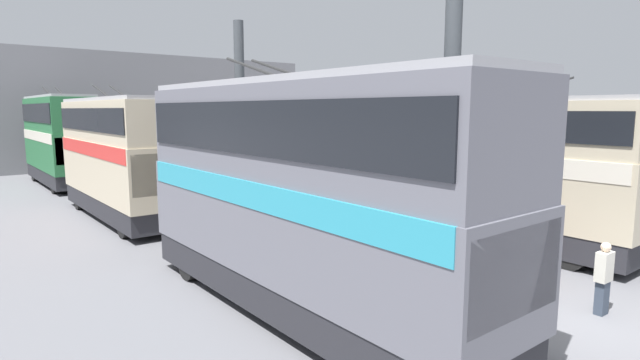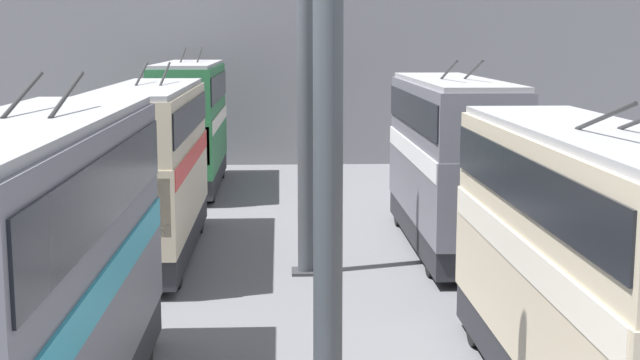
{
  "view_description": "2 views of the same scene",
  "coord_description": "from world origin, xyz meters",
  "views": [
    {
      "loc": [
        -4.33,
        10.79,
        4.56
      ],
      "look_at": [
        9.5,
        -0.13,
        2.06
      ],
      "focal_mm": 28.0,
      "sensor_mm": 36.0,
      "label": 1
    },
    {
      "loc": [
        -8.83,
        0.69,
        6.41
      ],
      "look_at": [
        10.73,
        -0.2,
        3.26
      ],
      "focal_mm": 50.0,
      "sensor_mm": 36.0,
      "label": 2
    }
  ],
  "objects": [
    {
      "name": "depot_back_wall",
      "position": [
        36.27,
        0.0,
        4.48
      ],
      "size": [
        0.5,
        36.0,
        8.96
      ],
      "color": "slate",
      "rests_on": "ground_plane"
    },
    {
      "name": "bus_right_far",
      "position": [
        28.84,
        4.46,
        3.04
      ],
      "size": [
        9.16,
        2.54,
        5.98
      ],
      "color": "black",
      "rests_on": "ground_plane"
    },
    {
      "name": "bus_left_near",
      "position": [
        5.4,
        -4.46,
        2.81
      ],
      "size": [
        9.87,
        2.54,
        5.55
      ],
      "color": "black",
      "rests_on": "ground_plane"
    },
    {
      "name": "bus_right_near",
      "position": [
        4.41,
        4.46,
        2.95
      ],
      "size": [
        10.43,
        2.54,
        5.82
      ],
      "color": "black",
      "rests_on": "ground_plane"
    },
    {
      "name": "bus_left_far",
      "position": [
        17.6,
        -4.46,
        2.94
      ],
      "size": [
        9.58,
        2.54,
        5.8
      ],
      "color": "black",
      "rests_on": "ground_plane"
    },
    {
      "name": "support_column_far",
      "position": [
        14.91,
        0.0,
        4.02
      ],
      "size": [
        0.78,
        0.78,
        8.28
      ],
      "color": "#42474C",
      "rests_on": "ground_plane"
    },
    {
      "name": "bus_right_mid",
      "position": [
        16.98,
        4.46,
        2.86
      ],
      "size": [
        9.58,
        2.54,
        5.64
      ],
      "color": "black",
      "rests_on": "ground_plane"
    },
    {
      "name": "support_column_near",
      "position": [
        3.84,
        0.0,
        4.02
      ],
      "size": [
        0.78,
        0.78,
        8.28
      ],
      "color": "#42474C",
      "rests_on": "ground_plane"
    }
  ]
}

